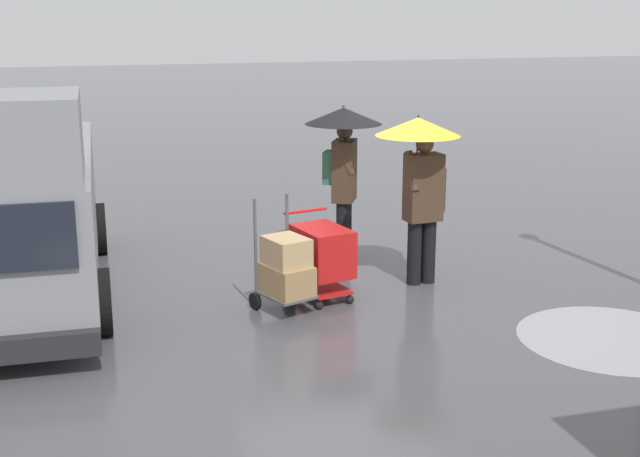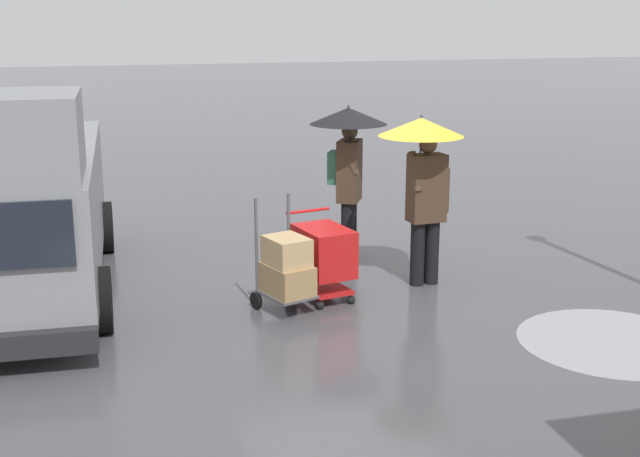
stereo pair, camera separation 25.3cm
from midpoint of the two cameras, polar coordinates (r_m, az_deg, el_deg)
name	(u,v)px [view 2 (the right image)]	position (r m, az deg, el deg)	size (l,w,h in m)	color
ground_plane	(343,279)	(11.00, 2.18, -3.38)	(90.00, 90.00, 0.00)	#4C4C51
slush_patch_near_cluster	(613,341)	(9.52, 19.78, -7.14)	(1.98, 1.98, 0.01)	#999BA0
cargo_van_parked_right	(12,203)	(10.54, -19.35, 1.64)	(2.36, 5.41, 2.60)	gray
shopping_cart_vendor	(324,253)	(10.07, 0.97, -1.69)	(0.71, 0.91, 1.02)	red
hand_dolly_boxes	(286,269)	(9.66, -1.51, -2.72)	(0.71, 0.83, 1.32)	#515156
pedestrian_pink_side	(423,161)	(10.48, 7.65, 4.53)	(1.04, 1.04, 2.15)	black
pedestrian_black_side	(348,147)	(11.51, 2.53, 5.46)	(1.04, 1.04, 2.15)	black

